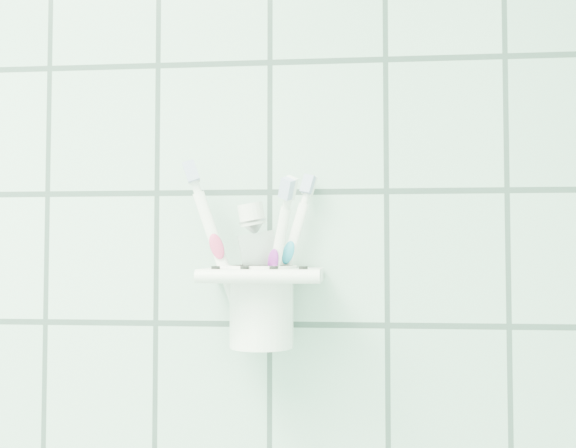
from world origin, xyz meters
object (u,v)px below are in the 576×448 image
(toothpaste_tube, at_px, (273,259))
(cup, at_px, (262,302))
(toothbrush_orange, at_px, (261,251))
(holder_bracket, at_px, (264,276))
(toothbrush_blue, at_px, (266,251))
(toothbrush_pink, at_px, (248,243))

(toothpaste_tube, bearing_deg, cup, -171.82)
(toothbrush_orange, bearing_deg, holder_bracket, -46.06)
(cup, bearing_deg, toothpaste_tube, 23.14)
(cup, distance_m, toothbrush_blue, 0.05)
(holder_bracket, relative_size, cup, 1.42)
(cup, relative_size, toothbrush_pink, 0.43)
(holder_bracket, bearing_deg, toothpaste_tube, 43.42)
(cup, xyz_separation_m, toothbrush_orange, (-0.00, 0.01, 0.05))
(toothbrush_blue, xyz_separation_m, toothbrush_orange, (-0.01, 0.00, 0.00))
(toothbrush_orange, relative_size, toothpaste_tube, 1.19)
(toothbrush_orange, distance_m, toothpaste_tube, 0.02)
(toothbrush_blue, distance_m, toothpaste_tube, 0.01)
(toothbrush_blue, relative_size, toothpaste_tube, 1.21)
(toothbrush_blue, xyz_separation_m, toothpaste_tube, (0.01, -0.00, -0.01))
(holder_bracket, xyz_separation_m, toothbrush_pink, (-0.02, 0.01, 0.03))
(holder_bracket, distance_m, toothbrush_pink, 0.04)
(toothbrush_pink, relative_size, toothbrush_orange, 1.11)
(cup, distance_m, toothpaste_tube, 0.05)
(toothbrush_pink, bearing_deg, toothbrush_orange, 25.45)
(toothbrush_pink, height_order, toothpaste_tube, toothbrush_pink)
(holder_bracket, distance_m, toothbrush_orange, 0.03)
(holder_bracket, distance_m, toothpaste_tube, 0.02)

